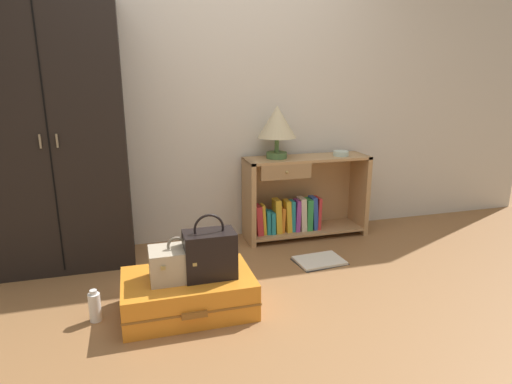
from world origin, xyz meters
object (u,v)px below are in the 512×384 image
(wardrobe, at_px, (54,136))
(table_lamp, at_px, (277,124))
(train_case, at_px, (177,263))
(open_book_on_floor, at_px, (319,261))
(bottle, at_px, (95,307))
(suitcase_large, at_px, (188,293))
(handbag, at_px, (210,254))
(bowl, at_px, (341,153))
(bookshelf, at_px, (300,200))

(wardrobe, relative_size, table_lamp, 4.45)
(wardrobe, bearing_deg, train_case, -52.54)
(table_lamp, relative_size, open_book_on_floor, 1.09)
(bottle, bearing_deg, suitcase_large, -3.66)
(handbag, bearing_deg, table_lamp, 53.80)
(table_lamp, distance_m, bottle, 1.93)
(train_case, relative_size, handbag, 0.82)
(table_lamp, height_order, open_book_on_floor, table_lamp)
(train_case, bearing_deg, bottle, 174.77)
(bowl, relative_size, handbag, 0.35)
(bowl, distance_m, bottle, 2.26)
(bookshelf, relative_size, bottle, 5.53)
(bookshelf, distance_m, handbag, 1.41)
(train_case, bearing_deg, table_lamp, 46.91)
(bookshelf, bearing_deg, open_book_on_floor, -96.33)
(bookshelf, xyz_separation_m, bowl, (0.34, -0.04, 0.39))
(bowl, bearing_deg, train_case, -147.46)
(handbag, bearing_deg, open_book_on_floor, 26.62)
(suitcase_large, bearing_deg, bookshelf, 41.89)
(wardrobe, xyz_separation_m, open_book_on_floor, (1.81, -0.50, -0.94))
(bookshelf, height_order, suitcase_large, bookshelf)
(open_book_on_floor, bearing_deg, wardrobe, 164.56)
(table_lamp, xyz_separation_m, train_case, (-0.94, -1.01, -0.67))
(bottle, xyz_separation_m, open_book_on_floor, (1.57, 0.39, -0.08))
(bowl, xyz_separation_m, bottle, (-1.97, -0.91, -0.63))
(wardrobe, height_order, suitcase_large, wardrobe)
(wardrobe, relative_size, suitcase_large, 2.49)
(bookshelf, distance_m, bowl, 0.52)
(bookshelf, xyz_separation_m, bottle, (-1.63, -0.95, -0.24))
(train_case, height_order, bottle, train_case)
(wardrobe, relative_size, bowl, 14.38)
(table_lamp, bearing_deg, open_book_on_floor, -75.15)
(train_case, relative_size, open_book_on_floor, 0.80)
(table_lamp, height_order, bottle, table_lamp)
(bottle, bearing_deg, handbag, -6.01)
(table_lamp, distance_m, bowl, 0.62)
(bowl, distance_m, suitcase_large, 1.83)
(bowl, xyz_separation_m, suitcase_large, (-1.44, -0.95, -0.61))
(suitcase_large, xyz_separation_m, bottle, (-0.53, 0.03, -0.02))
(suitcase_large, bearing_deg, bottle, 176.34)
(bookshelf, height_order, table_lamp, table_lamp)
(wardrobe, height_order, train_case, wardrobe)
(bottle, bearing_deg, open_book_on_floor, 13.87)
(wardrobe, bearing_deg, bookshelf, 2.09)
(wardrobe, bearing_deg, bottle, -74.74)
(wardrobe, height_order, handbag, wardrobe)
(wardrobe, height_order, bottle, wardrobe)
(bowl, relative_size, open_book_on_floor, 0.34)
(table_lamp, distance_m, open_book_on_floor, 1.14)
(handbag, height_order, bottle, handbag)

